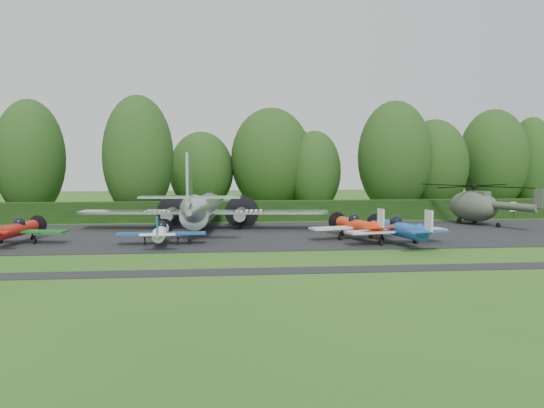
{
  "coord_description": "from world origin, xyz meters",
  "views": [
    {
      "loc": [
        -3.69,
        -38.62,
        6.17
      ],
      "look_at": [
        1.74,
        10.09,
        2.5
      ],
      "focal_mm": 40.0,
      "sensor_mm": 36.0,
      "label": 1
    }
  ],
  "objects": [
    {
      "name": "tree_10",
      "position": [
        6.6,
        34.76,
        5.2
      ],
      "size": [
        7.03,
        7.03,
        10.42
      ],
      "color": "black",
      "rests_on": "ground"
    },
    {
      "name": "helicopter",
      "position": [
        21.29,
        15.29,
        2.01
      ],
      "size": [
        11.62,
        13.61,
        3.74
      ],
      "rotation": [
        0.0,
        0.0,
        -0.33
      ],
      "color": "#3F4938",
      "rests_on": "ground"
    },
    {
      "name": "tree_0",
      "position": [
        9.06,
        30.95,
        4.71
      ],
      "size": [
        6.12,
        6.12,
        9.44
      ],
      "color": "black",
      "rests_on": "ground"
    },
    {
      "name": "sign_board",
      "position": [
        26.59,
        20.5,
        1.17
      ],
      "size": [
        3.09,
        0.12,
        1.74
      ],
      "rotation": [
        0.0,
        0.0,
        0.28
      ],
      "color": "#3F3326",
      "rests_on": "ground"
    },
    {
      "name": "tree_7",
      "position": [
        -4.07,
        33.81,
        4.68
      ],
      "size": [
        7.62,
        7.62,
        9.38
      ],
      "color": "black",
      "rests_on": "ground"
    },
    {
      "name": "taxiway_verge",
      "position": [
        0.0,
        -6.0,
        0.0
      ],
      "size": [
        70.0,
        2.0,
        0.0
      ],
      "primitive_type": "cube",
      "color": "black",
      "rests_on": "ground"
    },
    {
      "name": "light_plane_orange",
      "position": [
        7.77,
        5.81,
        1.13
      ],
      "size": [
        7.07,
        7.43,
        2.72
      ],
      "rotation": [
        0.0,
        0.0,
        -0.23
      ],
      "color": "red",
      "rests_on": "ground"
    },
    {
      "name": "tree_8",
      "position": [
        -10.6,
        26.09,
        6.4
      ],
      "size": [
        7.4,
        7.4,
        12.82
      ],
      "color": "black",
      "rests_on": "ground"
    },
    {
      "name": "transport_plane",
      "position": [
        -3.85,
        12.68,
        1.91
      ],
      "size": [
        21.4,
        16.41,
        6.86
      ],
      "rotation": [
        0.0,
        0.0,
        0.12
      ],
      "color": "silver",
      "rests_on": "ground"
    },
    {
      "name": "light_plane_blue",
      "position": [
        10.07,
        2.71,
        1.2
      ],
      "size": [
        7.5,
        7.88,
        2.88
      ],
      "rotation": [
        0.0,
        0.0,
        -0.19
      ],
      "color": "#1A4A9D",
      "rests_on": "ground"
    },
    {
      "name": "tree_1",
      "position": [
        37.17,
        33.47,
        5.69
      ],
      "size": [
        5.92,
        5.92,
        11.4
      ],
      "color": "black",
      "rests_on": "ground"
    },
    {
      "name": "tree_3",
      "position": [
        -22.17,
        28.32,
        6.23
      ],
      "size": [
        7.42,
        7.42,
        12.49
      ],
      "color": "black",
      "rests_on": "ground"
    },
    {
      "name": "tree_2",
      "position": [
        4.18,
        32.92,
        6.09
      ],
      "size": [
        9.52,
        9.52,
        12.2
      ],
      "color": "black",
      "rests_on": "ground"
    },
    {
      "name": "tree_4",
      "position": [
        31.87,
        32.91,
        6.13
      ],
      "size": [
        8.5,
        8.5,
        12.27
      ],
      "color": "black",
      "rests_on": "ground"
    },
    {
      "name": "ground",
      "position": [
        0.0,
        0.0,
        0.0
      ],
      "size": [
        160.0,
        160.0,
        0.0
      ],
      "primitive_type": "plane",
      "color": "#285A19",
      "rests_on": "ground"
    },
    {
      "name": "light_plane_red",
      "position": [
        -17.18,
        6.2,
        1.1
      ],
      "size": [
        6.87,
        7.23,
        2.64
      ],
      "rotation": [
        0.0,
        0.0,
        0.18
      ],
      "color": "#B41710",
      "rests_on": "ground"
    },
    {
      "name": "tree_9",
      "position": [
        17.76,
        28.14,
        6.35
      ],
      "size": [
        8.35,
        8.35,
        12.73
      ],
      "color": "black",
      "rests_on": "ground"
    },
    {
      "name": "tree_6",
      "position": [
        23.13,
        30.06,
        5.39
      ],
      "size": [
        8.02,
        8.02,
        10.79
      ],
      "color": "black",
      "rests_on": "ground"
    },
    {
      "name": "light_plane_white",
      "position": [
        -6.78,
        4.42,
        1.0
      ],
      "size": [
        6.26,
        6.59,
        2.41
      ],
      "rotation": [
        0.0,
        0.0,
        0.0
      ],
      "color": "white",
      "rests_on": "ground"
    },
    {
      "name": "hedgerow",
      "position": [
        0.0,
        21.0,
        0.0
      ],
      "size": [
        90.0,
        1.6,
        2.0
      ],
      "primitive_type": "cube",
      "color": "black",
      "rests_on": "ground"
    },
    {
      "name": "apron",
      "position": [
        0.0,
        10.0,
        0.0
      ],
      "size": [
        70.0,
        18.0,
        0.01
      ],
      "primitive_type": "cube",
      "color": "black",
      "rests_on": "ground"
    }
  ]
}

